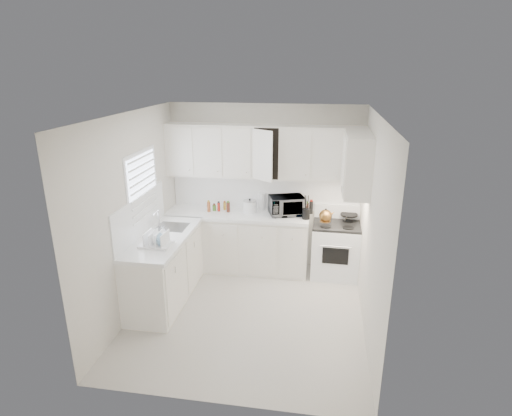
% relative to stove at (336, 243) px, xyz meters
% --- Properties ---
extents(floor, '(3.20, 3.20, 0.00)m').
position_rel_stove_xyz_m(floor, '(-1.15, -1.30, -0.55)').
color(floor, beige).
rests_on(floor, ground).
extents(ceiling, '(3.20, 3.20, 0.00)m').
position_rel_stove_xyz_m(ceiling, '(-1.15, -1.30, 2.05)').
color(ceiling, white).
rests_on(ceiling, ground).
extents(wall_back, '(3.00, 0.00, 3.00)m').
position_rel_stove_xyz_m(wall_back, '(-1.15, 0.30, 0.75)').
color(wall_back, silver).
rests_on(wall_back, ground).
extents(wall_front, '(3.00, 0.00, 3.00)m').
position_rel_stove_xyz_m(wall_front, '(-1.15, -2.90, 0.75)').
color(wall_front, silver).
rests_on(wall_front, ground).
extents(wall_left, '(0.00, 3.20, 3.20)m').
position_rel_stove_xyz_m(wall_left, '(-2.65, -1.30, 0.75)').
color(wall_left, silver).
rests_on(wall_left, ground).
extents(wall_right, '(0.00, 3.20, 3.20)m').
position_rel_stove_xyz_m(wall_right, '(0.35, -1.30, 0.75)').
color(wall_right, silver).
rests_on(wall_right, ground).
extents(window_blinds, '(0.06, 0.96, 1.06)m').
position_rel_stove_xyz_m(window_blinds, '(-2.63, -0.95, 1.00)').
color(window_blinds, white).
rests_on(window_blinds, wall_left).
extents(lower_cabinets_back, '(2.22, 0.60, 0.90)m').
position_rel_stove_xyz_m(lower_cabinets_back, '(-1.54, -0.00, -0.10)').
color(lower_cabinets_back, silver).
rests_on(lower_cabinets_back, floor).
extents(lower_cabinets_left, '(0.60, 1.60, 0.90)m').
position_rel_stove_xyz_m(lower_cabinets_left, '(-2.35, -1.10, -0.10)').
color(lower_cabinets_left, silver).
rests_on(lower_cabinets_left, floor).
extents(countertop_back, '(2.24, 0.64, 0.05)m').
position_rel_stove_xyz_m(countertop_back, '(-1.54, -0.01, 0.38)').
color(countertop_back, white).
rests_on(countertop_back, lower_cabinets_back).
extents(countertop_left, '(0.64, 1.62, 0.05)m').
position_rel_stove_xyz_m(countertop_left, '(-2.34, -1.10, 0.38)').
color(countertop_left, white).
rests_on(countertop_left, lower_cabinets_left).
extents(backsplash_back, '(2.98, 0.02, 0.55)m').
position_rel_stove_xyz_m(backsplash_back, '(-1.15, 0.29, 0.68)').
color(backsplash_back, white).
rests_on(backsplash_back, wall_back).
extents(backsplash_left, '(0.02, 1.60, 0.55)m').
position_rel_stove_xyz_m(backsplash_left, '(-2.64, -1.10, 0.68)').
color(backsplash_left, white).
rests_on(backsplash_left, wall_left).
extents(upper_cabinets_back, '(3.00, 0.33, 0.80)m').
position_rel_stove_xyz_m(upper_cabinets_back, '(-1.15, 0.13, 0.95)').
color(upper_cabinets_back, silver).
rests_on(upper_cabinets_back, wall_back).
extents(upper_cabinets_right, '(0.33, 0.90, 0.80)m').
position_rel_stove_xyz_m(upper_cabinets_right, '(0.19, -0.48, 0.95)').
color(upper_cabinets_right, silver).
rests_on(upper_cabinets_right, wall_right).
extents(sink, '(0.42, 0.38, 0.30)m').
position_rel_stove_xyz_m(sink, '(-2.34, -0.75, 0.52)').
color(sink, gray).
rests_on(sink, countertop_left).
extents(stove, '(0.72, 0.60, 1.09)m').
position_rel_stove_xyz_m(stove, '(0.00, 0.00, 0.00)').
color(stove, white).
rests_on(stove, floor).
extents(tea_kettle, '(0.24, 0.21, 0.22)m').
position_rel_stove_xyz_m(tea_kettle, '(-0.18, -0.16, 0.50)').
color(tea_kettle, olive).
rests_on(tea_kettle, stove).
extents(frying_pan, '(0.38, 0.50, 0.04)m').
position_rel_stove_xyz_m(frying_pan, '(0.18, 0.16, 0.42)').
color(frying_pan, black).
rests_on(frying_pan, stove).
extents(microwave, '(0.59, 0.44, 0.35)m').
position_rel_stove_xyz_m(microwave, '(-0.78, 0.05, 0.58)').
color(microwave, gray).
rests_on(microwave, countertop_back).
extents(rice_cooker, '(0.27, 0.27, 0.22)m').
position_rel_stove_xyz_m(rice_cooker, '(-1.35, 0.06, 0.51)').
color(rice_cooker, white).
rests_on(rice_cooker, countertop_back).
extents(paper_towel, '(0.12, 0.12, 0.27)m').
position_rel_stove_xyz_m(paper_towel, '(-1.18, 0.22, 0.54)').
color(paper_towel, white).
rests_on(paper_towel, countertop_back).
extents(utensil_crock, '(0.15, 0.15, 0.38)m').
position_rel_stove_xyz_m(utensil_crock, '(-0.47, -0.11, 0.59)').
color(utensil_crock, black).
rests_on(utensil_crock, countertop_back).
extents(dish_rack, '(0.40, 0.31, 0.22)m').
position_rel_stove_xyz_m(dish_rack, '(-2.31, -1.41, 0.51)').
color(dish_rack, white).
rests_on(dish_rack, countertop_left).
extents(spice_left_0, '(0.06, 0.06, 0.13)m').
position_rel_stove_xyz_m(spice_left_0, '(-2.00, 0.12, 0.47)').
color(spice_left_0, '#995129').
rests_on(spice_left_0, countertop_back).
extents(spice_left_1, '(0.06, 0.06, 0.13)m').
position_rel_stove_xyz_m(spice_left_1, '(-1.92, 0.03, 0.47)').
color(spice_left_1, '#417426').
rests_on(spice_left_1, countertop_back).
extents(spice_left_2, '(0.06, 0.06, 0.13)m').
position_rel_stove_xyz_m(spice_left_2, '(-1.85, 0.12, 0.47)').
color(spice_left_2, '#A82016').
rests_on(spice_left_2, countertop_back).
extents(spice_left_3, '(0.06, 0.06, 0.13)m').
position_rel_stove_xyz_m(spice_left_3, '(-1.77, 0.03, 0.47)').
color(spice_left_3, gold).
rests_on(spice_left_3, countertop_back).
extents(spice_left_4, '(0.06, 0.06, 0.13)m').
position_rel_stove_xyz_m(spice_left_4, '(-1.70, 0.12, 0.47)').
color(spice_left_4, '#572618').
rests_on(spice_left_4, countertop_back).
extents(sauce_right_0, '(0.06, 0.06, 0.19)m').
position_rel_stove_xyz_m(sauce_right_0, '(-0.57, 0.16, 0.50)').
color(sauce_right_0, '#A82016').
rests_on(sauce_right_0, countertop_back).
extents(sauce_right_1, '(0.06, 0.06, 0.19)m').
position_rel_stove_xyz_m(sauce_right_1, '(-0.51, 0.10, 0.50)').
color(sauce_right_1, gold).
rests_on(sauce_right_1, countertop_back).
extents(sauce_right_2, '(0.06, 0.06, 0.19)m').
position_rel_stove_xyz_m(sauce_right_2, '(-0.46, 0.16, 0.50)').
color(sauce_right_2, '#572618').
rests_on(sauce_right_2, countertop_back).
extents(sauce_right_3, '(0.06, 0.06, 0.19)m').
position_rel_stove_xyz_m(sauce_right_3, '(-0.40, 0.10, 0.50)').
color(sauce_right_3, black).
rests_on(sauce_right_3, countertop_back).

